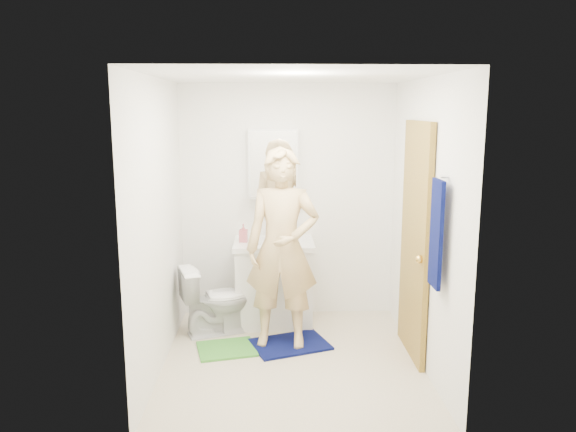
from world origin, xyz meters
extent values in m
cube|color=beige|center=(0.00, 0.00, -0.01)|extent=(2.20, 2.40, 0.02)
cube|color=white|center=(0.00, 0.00, 2.41)|extent=(2.20, 2.40, 0.02)
cube|color=white|center=(0.00, 1.21, 1.20)|extent=(2.20, 0.02, 2.40)
cube|color=white|center=(0.00, -1.21, 1.20)|extent=(2.20, 0.02, 2.40)
cube|color=white|center=(-1.11, 0.00, 1.20)|extent=(0.02, 2.40, 2.40)
cube|color=white|center=(1.11, 0.00, 1.20)|extent=(0.02, 2.40, 2.40)
cube|color=white|center=(-0.15, 0.91, 0.40)|extent=(0.75, 0.55, 0.80)
cube|color=white|center=(-0.15, 0.91, 0.83)|extent=(0.79, 0.59, 0.05)
cylinder|color=white|center=(-0.15, 0.91, 0.84)|extent=(0.40, 0.40, 0.03)
cylinder|color=silver|center=(-0.15, 1.09, 0.91)|extent=(0.03, 0.03, 0.12)
cube|color=white|center=(-0.15, 1.14, 1.60)|extent=(0.50, 0.12, 0.70)
cube|color=white|center=(-0.15, 1.08, 1.60)|extent=(0.46, 0.01, 0.66)
cube|color=#A4802D|center=(1.07, 0.15, 1.02)|extent=(0.05, 0.80, 2.05)
sphere|color=gold|center=(1.03, -0.17, 0.95)|extent=(0.07, 0.07, 0.07)
cube|color=#070E47|center=(1.03, -0.57, 1.25)|extent=(0.03, 0.24, 0.80)
cylinder|color=silver|center=(1.07, -0.57, 1.67)|extent=(0.06, 0.02, 0.02)
imported|color=white|center=(-0.71, 0.65, 0.34)|extent=(0.75, 0.57, 0.67)
cube|color=#070E47|center=(-0.01, 0.33, 0.01)|extent=(0.80, 0.68, 0.02)
cube|color=green|center=(-0.58, 0.25, 0.01)|extent=(0.59, 0.53, 0.02)
imported|color=#CC5F6A|center=(-0.45, 0.90, 0.94)|extent=(0.09, 0.09, 0.18)
imported|color=#7D3C85|center=(-0.02, 1.04, 0.90)|extent=(0.13, 0.13, 0.10)
imported|color=tan|center=(-0.08, 0.34, 0.92)|extent=(0.70, 0.51, 1.80)
camera|label=1|loc=(-0.18, -4.53, 2.15)|focal=35.00mm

